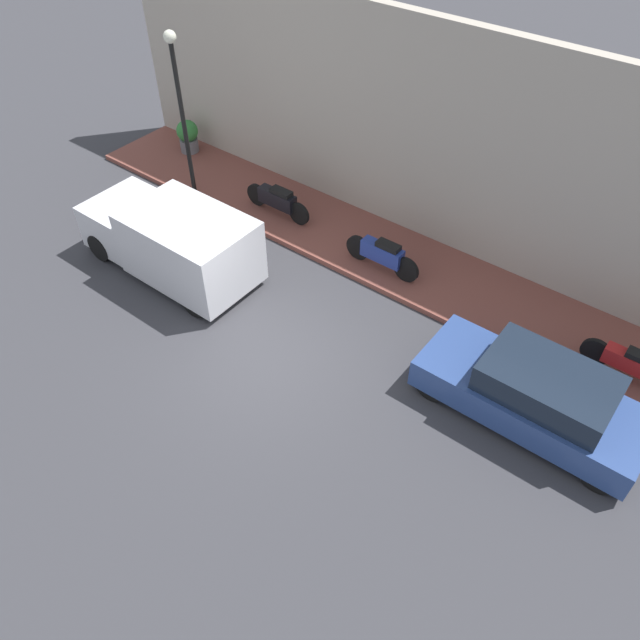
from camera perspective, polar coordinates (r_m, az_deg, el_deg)
ground_plane at (r=13.26m, az=-4.83°, el=-3.54°), size 60.00×60.00×0.00m
sidewalk at (r=15.82m, az=5.79°, el=6.04°), size 2.43×18.74×0.13m
building_facade at (r=15.41m, az=9.42°, el=16.24°), size 0.30×18.74×5.41m
parked_car at (r=12.41m, az=19.03°, el=-6.45°), size 1.71×4.29×1.38m
delivery_van at (r=15.24m, az=-13.49°, el=7.23°), size 1.94×4.51×1.77m
motorcycle_black at (r=16.83m, az=-3.89°, el=10.90°), size 0.30×2.09×0.80m
motorcycle_blue at (r=14.96m, az=5.74°, el=6.01°), size 0.30×2.02×0.82m
motorcycle_red at (r=13.85m, az=26.49°, el=-3.54°), size 0.30×1.92×0.73m
streetlamp at (r=16.98m, az=-12.75°, el=19.38°), size 0.31×0.31×4.39m
potted_plant at (r=20.09m, az=-11.99°, el=16.20°), size 0.65×0.65×0.99m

